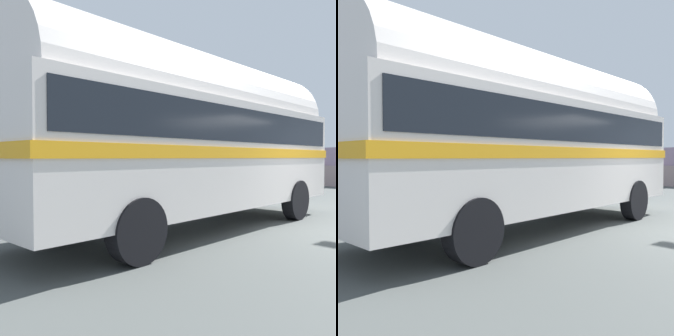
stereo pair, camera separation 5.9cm
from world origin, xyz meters
The scene contains 1 object.
vintage_coach centered at (-3.15, -2.51, 2.05)m, with size 3.45×8.81×3.70m.
Camera 2 is at (2.57, -7.95, 1.54)m, focal length 39.67 mm.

